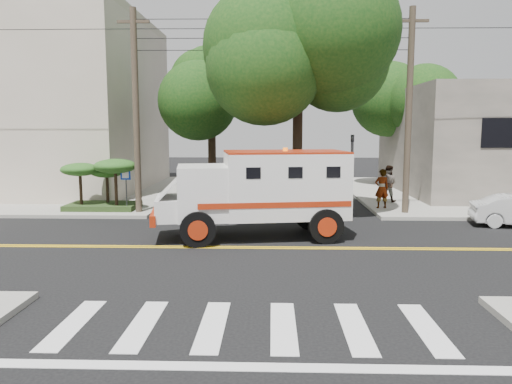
{
  "coord_description": "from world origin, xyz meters",
  "views": [
    {
      "loc": [
        0.36,
        -15.91,
        3.89
      ],
      "look_at": [
        -0.2,
        1.83,
        1.6
      ],
      "focal_mm": 35.0,
      "sensor_mm": 36.0,
      "label": 1
    }
  ],
  "objects": [
    {
      "name": "armored_truck",
      "position": [
        -0.03,
        1.57,
        1.75
      ],
      "size": [
        7.07,
        3.6,
        3.08
      ],
      "rotation": [
        0.0,
        0.0,
        0.16
      ],
      "color": "silver",
      "rests_on": "ground"
    },
    {
      "name": "utility_pole_left",
      "position": [
        -5.6,
        6.0,
        4.5
      ],
      "size": [
        0.28,
        0.28,
        9.0
      ],
      "primitive_type": "cylinder",
      "color": "#382D23",
      "rests_on": "ground"
    },
    {
      "name": "tree_right",
      "position": [
        8.84,
        15.77,
        6.09
      ],
      "size": [
        4.8,
        4.5,
        8.2
      ],
      "color": "black",
      "rests_on": "ground"
    },
    {
      "name": "accessibility_sign",
      "position": [
        -6.2,
        6.17,
        1.37
      ],
      "size": [
        0.45,
        0.1,
        2.02
      ],
      "color": "#3F3F42",
      "rests_on": "ground"
    },
    {
      "name": "tree_main",
      "position": [
        1.94,
        6.21,
        7.2
      ],
      "size": [
        6.08,
        5.7,
        9.85
      ],
      "color": "black",
      "rests_on": "ground"
    },
    {
      "name": "traffic_signal",
      "position": [
        3.8,
        5.6,
        2.23
      ],
      "size": [
        0.15,
        0.18,
        3.6
      ],
      "color": "#3F3F42",
      "rests_on": "ground"
    },
    {
      "name": "pedestrian_b",
      "position": [
        6.27,
        9.46,
        1.08
      ],
      "size": [
        1.13,
        1.07,
        1.85
      ],
      "primitive_type": "imported",
      "rotation": [
        0.0,
        0.0,
        2.6
      ],
      "color": "gray",
      "rests_on": "sidewalk_ne"
    },
    {
      "name": "palm_planter",
      "position": [
        -7.44,
        6.62,
        1.65
      ],
      "size": [
        3.52,
        2.63,
        2.36
      ],
      "color": "#1E3314",
      "rests_on": "sidewalk_nw"
    },
    {
      "name": "utility_pole_right",
      "position": [
        6.3,
        6.2,
        4.5
      ],
      "size": [
        0.28,
        0.28,
        9.0
      ],
      "primitive_type": "cylinder",
      "color": "#382D23",
      "rests_on": "ground"
    },
    {
      "name": "tree_left",
      "position": [
        -2.68,
        11.79,
        5.73
      ],
      "size": [
        4.48,
        4.2,
        7.7
      ],
      "color": "black",
      "rests_on": "ground"
    },
    {
      "name": "ground",
      "position": [
        0.0,
        0.0,
        0.0
      ],
      "size": [
        100.0,
        100.0,
        0.0
      ],
      "primitive_type": "plane",
      "color": "black",
      "rests_on": "ground"
    },
    {
      "name": "sidewalk_ne",
      "position": [
        13.5,
        13.5,
        0.07
      ],
      "size": [
        17.0,
        17.0,
        0.15
      ],
      "primitive_type": "cube",
      "color": "gray",
      "rests_on": "ground"
    },
    {
      "name": "sidewalk_nw",
      "position": [
        -13.5,
        13.5,
        0.07
      ],
      "size": [
        17.0,
        17.0,
        0.15
      ],
      "primitive_type": "cube",
      "color": "gray",
      "rests_on": "ground"
    },
    {
      "name": "building_left",
      "position": [
        -15.5,
        15.0,
        5.15
      ],
      "size": [
        16.0,
        14.0,
        10.0
      ],
      "primitive_type": "cube",
      "color": "#AFA290",
      "rests_on": "sidewalk_nw"
    },
    {
      "name": "pedestrian_a",
      "position": [
        5.5,
        7.38,
        1.07
      ],
      "size": [
        0.73,
        0.54,
        1.84
      ],
      "primitive_type": "imported",
      "rotation": [
        0.0,
        0.0,
        3.3
      ],
      "color": "gray",
      "rests_on": "sidewalk_ne"
    }
  ]
}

